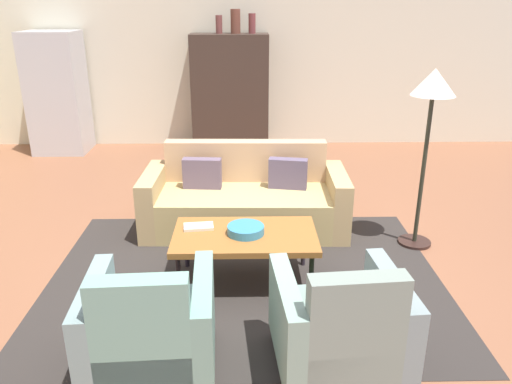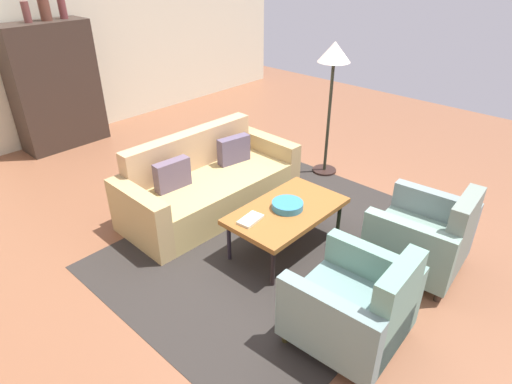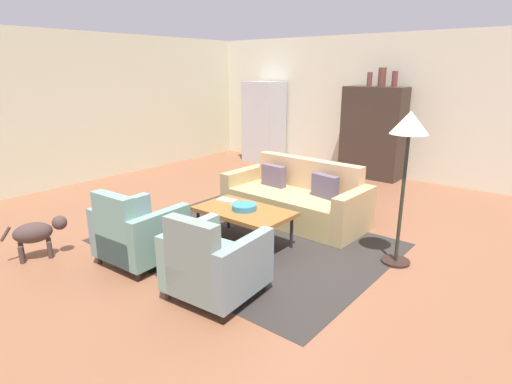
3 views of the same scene
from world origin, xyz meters
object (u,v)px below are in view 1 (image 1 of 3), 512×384
coffee_table (245,238)px  armchair_right (341,330)px  fruit_bowl (246,230)px  floor_lamp (432,100)px  couch (245,200)px  armchair_left (150,332)px  refrigerator (57,93)px  vase_tall (219,24)px  book_stack (199,227)px  cabinet (230,93)px  vase_small (252,23)px  vase_round (235,21)px

coffee_table → armchair_right: (0.61, -1.17, -0.08)m
fruit_bowl → floor_lamp: floor_lamp is taller
couch → fruit_bowl: (0.00, -1.19, 0.21)m
armchair_right → floor_lamp: floor_lamp is taller
fruit_bowl → armchair_left: bearing=-117.4°
armchair_right → fruit_bowl: (-0.60, 1.17, 0.15)m
couch → refrigerator: size_ratio=1.15×
armchair_right → vase_tall: size_ratio=3.31×
vase_tall → refrigerator: bearing=-177.7°
couch → armchair_left: 2.43m
couch → fruit_bowl: couch is taller
armchair_left → fruit_bowl: 1.32m
couch → book_stack: size_ratio=7.96×
armchair_left → floor_lamp: 3.15m
vase_tall → refrigerator: (-2.53, -0.10, -1.01)m
armchair_left → coffee_table: bearing=59.9°
cabinet → refrigerator: bearing=-177.8°
book_stack → vase_tall: (0.02, 4.09, 1.46)m
floor_lamp → book_stack: bearing=-164.6°
armchair_right → refrigerator: refrigerator is taller
book_stack → armchair_left: bearing=-98.9°
couch → refrigerator: bearing=-43.6°
armchair_left → book_stack: armchair_left is taller
armchair_left → refrigerator: 5.79m
fruit_bowl → cabinet: bearing=93.2°
refrigerator → vase_small: bearing=1.9°
vase_tall → floor_lamp: bearing=-59.5°
armchair_right → vase_round: 5.67m
couch → floor_lamp: size_ratio=1.23×
armchair_left → cabinet: bearing=83.1°
armchair_right → fruit_bowl: 1.32m
book_stack → couch: bearing=69.5°
book_stack → vase_tall: vase_tall is taller
refrigerator → cabinet: bearing=2.2°
vase_tall → refrigerator: vase_tall is taller
cabinet → vase_tall: (-0.15, -0.00, 1.03)m
fruit_bowl → vase_round: size_ratio=0.87×
armchair_left → vase_small: (0.72, 5.38, 1.60)m
couch → floor_lamp: bearing=165.3°
cabinet → vase_round: (0.10, -0.00, 1.08)m
armchair_right → floor_lamp: size_ratio=0.51×
vase_round → vase_small: bearing=-0.0°
vase_tall → vase_round: vase_round is taller
couch → vase_small: (0.12, 3.02, 1.66)m
book_stack → vase_round: 4.37m
armchair_right → floor_lamp: bearing=54.9°
armchair_right → cabinet: cabinet is taller
vase_tall → cabinet: bearing=1.8°
book_stack → vase_tall: size_ratio=1.00×
coffee_table → refrigerator: size_ratio=0.65×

